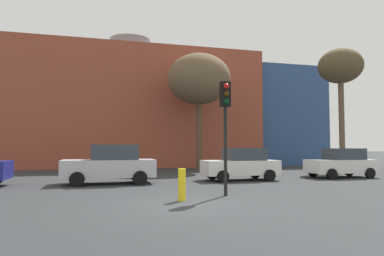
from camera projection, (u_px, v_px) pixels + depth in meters
name	position (u px, v px, depth m)	size (l,w,h in m)	color
ground_plane	(188.00, 204.00, 10.30)	(200.00, 200.00, 0.00)	#2D3033
building_backdrop	(130.00, 113.00, 33.71)	(37.09, 12.43, 12.31)	#9E4733
parked_car_1	(110.00, 164.00, 16.14)	(4.22, 2.07, 1.83)	silver
parked_car_2	(241.00, 164.00, 17.81)	(3.86, 1.90, 1.67)	white
parked_car_3	(342.00, 163.00, 19.35)	(3.78, 1.86, 1.64)	white
traffic_light_island	(225.00, 112.00, 12.24)	(0.36, 0.36, 4.05)	black
bare_tree_0	(340.00, 68.00, 24.92)	(3.14, 3.14, 8.85)	brown
bare_tree_1	(199.00, 80.00, 25.94)	(4.79, 4.79, 8.76)	brown
bollard_yellow_0	(182.00, 185.00, 11.02)	(0.24, 0.24, 1.03)	yellow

